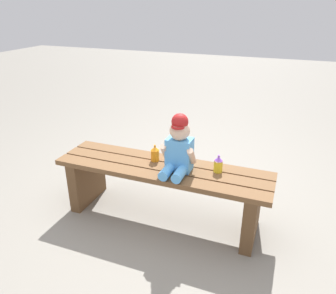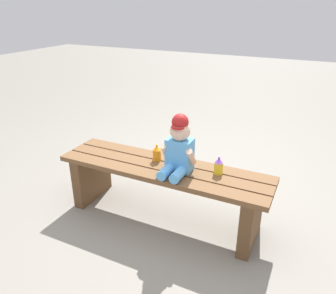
{
  "view_description": "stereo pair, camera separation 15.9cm",
  "coord_description": "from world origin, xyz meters",
  "px_view_note": "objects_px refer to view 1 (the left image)",
  "views": [
    {
      "loc": [
        0.78,
        -1.89,
        1.5
      ],
      "look_at": [
        0.06,
        -0.05,
        0.61
      ],
      "focal_mm": 34.97,
      "sensor_mm": 36.0,
      "label": 1
    },
    {
      "loc": [
        0.92,
        -1.83,
        1.5
      ],
      "look_at": [
        0.06,
        -0.05,
        0.61
      ],
      "focal_mm": 34.97,
      "sensor_mm": 36.0,
      "label": 2
    }
  ],
  "objects_px": {
    "sippy_cup_left": "(155,153)",
    "child_figure": "(179,147)",
    "park_bench": "(162,183)",
    "sippy_cup_right": "(218,164)"
  },
  "relations": [
    {
      "from": "sippy_cup_left",
      "to": "child_figure",
      "type": "bearing_deg",
      "value": -20.59
    },
    {
      "from": "park_bench",
      "to": "sippy_cup_right",
      "type": "bearing_deg",
      "value": 9.51
    },
    {
      "from": "park_bench",
      "to": "child_figure",
      "type": "distance_m",
      "value": 0.34
    },
    {
      "from": "child_figure",
      "to": "park_bench",
      "type": "bearing_deg",
      "value": 173.63
    },
    {
      "from": "park_bench",
      "to": "sippy_cup_left",
      "type": "height_order",
      "value": "sippy_cup_left"
    },
    {
      "from": "child_figure",
      "to": "sippy_cup_right",
      "type": "bearing_deg",
      "value": 16.98
    },
    {
      "from": "child_figure",
      "to": "sippy_cup_left",
      "type": "bearing_deg",
      "value": 159.41
    },
    {
      "from": "sippy_cup_left",
      "to": "park_bench",
      "type": "bearing_deg",
      "value": -38.14
    },
    {
      "from": "park_bench",
      "to": "child_figure",
      "type": "height_order",
      "value": "child_figure"
    },
    {
      "from": "sippy_cup_left",
      "to": "sippy_cup_right",
      "type": "height_order",
      "value": "same"
    }
  ]
}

